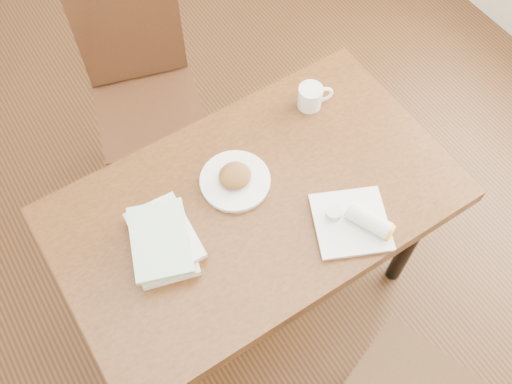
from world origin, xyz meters
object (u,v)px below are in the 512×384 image
table (256,213)px  book_stack (163,240)px  plate_scone (235,179)px  chair_far (143,85)px  plate_burrito (357,222)px  coffee_mug (311,96)px

table → book_stack: size_ratio=4.35×
table → plate_scone: (-0.02, 0.09, 0.11)m
chair_far → table: bearing=-87.6°
table → plate_burrito: plate_burrito is taller
plate_scone → chair_far: bearing=91.0°
table → plate_scone: 0.14m
table → book_stack: bearing=176.6°
plate_scone → coffee_mug: (0.39, 0.13, 0.02)m
book_stack → chair_far: bearing=69.9°
table → coffee_mug: bearing=31.0°
plate_scone → plate_burrito: 0.40m
plate_burrito → book_stack: size_ratio=1.02×
chair_far → plate_burrito: bearing=-76.8°
chair_far → plate_scone: size_ratio=4.24×
plate_scone → book_stack: bearing=-166.5°
table → plate_scone: size_ratio=5.59×
table → plate_burrito: size_ratio=4.28×
chair_far → coffee_mug: 0.73m
coffee_mug → table: bearing=-149.0°
plate_scone → coffee_mug: coffee_mug is taller
book_stack → table: bearing=-3.4°
table → chair_far: 0.80m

